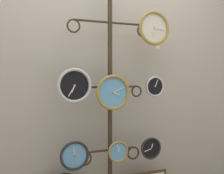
{
  "coord_description": "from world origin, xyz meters",
  "views": [
    {
      "loc": [
        -0.86,
        -1.8,
        1.23
      ],
      "look_at": [
        0.0,
        0.36,
        1.14
      ],
      "focal_mm": 42.0,
      "sensor_mm": 36.0,
      "label": 1
    }
  ],
  "objects_px": {
    "clock_bottom_center": "(118,152)",
    "clock_bottom_right": "(151,148)",
    "clock_middle_left": "(74,85)",
    "clock_middle_center": "(113,92)",
    "clock_bottom_left": "(74,156)",
    "clock_middle_right": "(155,87)",
    "clock_top_right": "(154,28)",
    "display_stand": "(110,129)"
  },
  "relations": [
    {
      "from": "clock_bottom_center",
      "to": "clock_bottom_right",
      "type": "distance_m",
      "value": 0.33
    },
    {
      "from": "clock_middle_left",
      "to": "clock_bottom_right",
      "type": "xyz_separation_m",
      "value": [
        0.73,
        0.02,
        -0.6
      ]
    },
    {
      "from": "clock_middle_center",
      "to": "clock_bottom_left",
      "type": "xyz_separation_m",
      "value": [
        -0.34,
        0.03,
        -0.52
      ]
    },
    {
      "from": "clock_middle_right",
      "to": "clock_bottom_left",
      "type": "bearing_deg",
      "value": 179.22
    },
    {
      "from": "clock_middle_left",
      "to": "clock_middle_center",
      "type": "relative_size",
      "value": 0.93
    },
    {
      "from": "clock_top_right",
      "to": "clock_bottom_center",
      "type": "relative_size",
      "value": 1.66
    },
    {
      "from": "display_stand",
      "to": "clock_bottom_right",
      "type": "bearing_deg",
      "value": -15.4
    },
    {
      "from": "display_stand",
      "to": "clock_middle_center",
      "type": "relative_size",
      "value": 6.51
    },
    {
      "from": "clock_bottom_left",
      "to": "clock_bottom_center",
      "type": "relative_size",
      "value": 1.31
    },
    {
      "from": "clock_middle_right",
      "to": "clock_bottom_center",
      "type": "bearing_deg",
      "value": -178.44
    },
    {
      "from": "clock_bottom_center",
      "to": "clock_middle_right",
      "type": "bearing_deg",
      "value": 1.56
    },
    {
      "from": "display_stand",
      "to": "clock_bottom_right",
      "type": "distance_m",
      "value": 0.43
    },
    {
      "from": "clock_top_right",
      "to": "clock_middle_center",
      "type": "relative_size",
      "value": 1.02
    },
    {
      "from": "clock_middle_center",
      "to": "clock_bottom_right",
      "type": "xyz_separation_m",
      "value": [
        0.38,
        0.01,
        -0.53
      ]
    },
    {
      "from": "clock_middle_left",
      "to": "clock_bottom_right",
      "type": "distance_m",
      "value": 0.94
    },
    {
      "from": "clock_bottom_center",
      "to": "clock_bottom_right",
      "type": "bearing_deg",
      "value": -0.01
    },
    {
      "from": "clock_middle_right",
      "to": "clock_bottom_center",
      "type": "xyz_separation_m",
      "value": [
        -0.38,
        -0.01,
        -0.57
      ]
    },
    {
      "from": "clock_bottom_right",
      "to": "clock_middle_center",
      "type": "bearing_deg",
      "value": -178.44
    },
    {
      "from": "clock_bottom_left",
      "to": "clock_bottom_center",
      "type": "height_order",
      "value": "clock_bottom_left"
    },
    {
      "from": "display_stand",
      "to": "clock_bottom_right",
      "type": "relative_size",
      "value": 9.69
    },
    {
      "from": "clock_middle_left",
      "to": "clock_top_right",
      "type": "bearing_deg",
      "value": 2.24
    },
    {
      "from": "clock_bottom_right",
      "to": "display_stand",
      "type": "bearing_deg",
      "value": 164.6
    },
    {
      "from": "clock_middle_right",
      "to": "clock_bottom_right",
      "type": "relative_size",
      "value": 0.92
    },
    {
      "from": "clock_middle_center",
      "to": "clock_middle_right",
      "type": "height_order",
      "value": "clock_middle_center"
    },
    {
      "from": "clock_bottom_left",
      "to": "clock_bottom_right",
      "type": "bearing_deg",
      "value": -1.65
    },
    {
      "from": "clock_top_right",
      "to": "clock_middle_right",
      "type": "xyz_separation_m",
      "value": [
        0.01,
        -0.0,
        -0.54
      ]
    },
    {
      "from": "clock_bottom_center",
      "to": "clock_middle_center",
      "type": "bearing_deg",
      "value": -168.37
    },
    {
      "from": "display_stand",
      "to": "clock_top_right",
      "type": "xyz_separation_m",
      "value": [
        0.4,
        -0.09,
        0.93
      ]
    },
    {
      "from": "clock_middle_left",
      "to": "clock_middle_center",
      "type": "height_order",
      "value": "clock_middle_left"
    },
    {
      "from": "clock_middle_left",
      "to": "clock_bottom_left",
      "type": "distance_m",
      "value": 0.59
    },
    {
      "from": "clock_middle_right",
      "to": "clock_bottom_left",
      "type": "relative_size",
      "value": 0.76
    },
    {
      "from": "clock_bottom_left",
      "to": "clock_bottom_right",
      "type": "relative_size",
      "value": 1.2
    },
    {
      "from": "clock_bottom_left",
      "to": "clock_bottom_right",
      "type": "xyz_separation_m",
      "value": [
        0.72,
        -0.02,
        -0.01
      ]
    },
    {
      "from": "clock_bottom_right",
      "to": "clock_middle_left",
      "type": "bearing_deg",
      "value": -178.78
    },
    {
      "from": "clock_middle_center",
      "to": "clock_middle_right",
      "type": "bearing_deg",
      "value": 2.79
    },
    {
      "from": "clock_bottom_center",
      "to": "clock_middle_left",
      "type": "bearing_deg",
      "value": -177.74
    },
    {
      "from": "clock_top_right",
      "to": "clock_middle_right",
      "type": "height_order",
      "value": "clock_top_right"
    },
    {
      "from": "clock_top_right",
      "to": "clock_bottom_left",
      "type": "xyz_separation_m",
      "value": [
        -0.75,
        0.01,
        -1.11
      ]
    },
    {
      "from": "display_stand",
      "to": "clock_top_right",
      "type": "distance_m",
      "value": 1.02
    },
    {
      "from": "clock_middle_right",
      "to": "clock_bottom_center",
      "type": "height_order",
      "value": "clock_middle_right"
    },
    {
      "from": "clock_middle_center",
      "to": "clock_top_right",
      "type": "bearing_deg",
      "value": 3.39
    },
    {
      "from": "clock_middle_center",
      "to": "clock_middle_right",
      "type": "relative_size",
      "value": 1.62
    }
  ]
}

